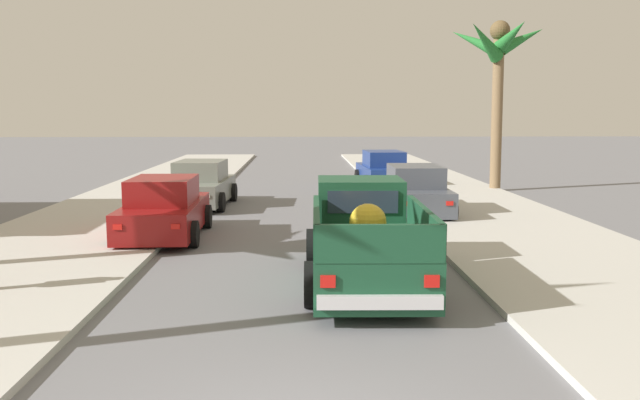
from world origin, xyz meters
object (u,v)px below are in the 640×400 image
(car_left_far, at_px, (201,185))
(palm_tree_left_mid, at_px, (498,57))
(car_left_near, at_px, (415,192))
(pickup_truck, at_px, (365,240))
(car_right_mid, at_px, (164,210))
(car_left_mid, at_px, (383,170))

(car_left_far, height_order, palm_tree_left_mid, palm_tree_left_mid)
(car_left_near, bearing_deg, pickup_truck, -106.61)
(car_left_near, distance_m, palm_tree_left_mid, 8.82)
(pickup_truck, xyz_separation_m, palm_tree_left_mid, (6.69, 14.04, 4.57))
(pickup_truck, bearing_deg, car_right_mid, 136.21)
(car_left_mid, height_order, car_right_mid, same)
(car_left_near, height_order, car_right_mid, same)
(car_left_mid, height_order, car_left_far, same)
(car_left_near, bearing_deg, car_left_far, 163.23)
(car_right_mid, height_order, car_left_far, same)
(pickup_truck, height_order, car_right_mid, pickup_truck)
(car_left_near, height_order, palm_tree_left_mid, palm_tree_left_mid)
(car_left_far, distance_m, palm_tree_left_mid, 12.82)
(car_left_mid, xyz_separation_m, car_right_mid, (-7.02, -11.04, 0.00))
(car_left_near, height_order, car_left_far, same)
(pickup_truck, relative_size, palm_tree_left_mid, 0.78)
(car_right_mid, bearing_deg, car_left_near, 26.40)
(pickup_truck, relative_size, car_left_near, 1.23)
(car_left_mid, bearing_deg, palm_tree_left_mid, -18.44)
(car_left_far, bearing_deg, car_left_near, -16.77)
(pickup_truck, height_order, car_left_far, pickup_truck)
(pickup_truck, height_order, palm_tree_left_mid, palm_tree_left_mid)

